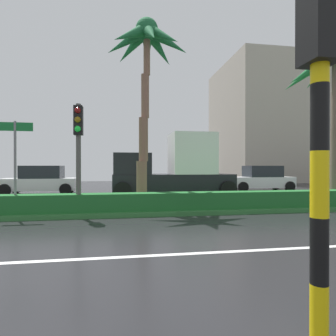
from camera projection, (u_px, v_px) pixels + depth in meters
ground_plane at (13, 209)px, 11.45m from camera, size 90.00×42.00×0.10m
median_strip at (3, 210)px, 10.46m from camera, size 85.50×4.00×0.15m
palm_tree_centre_left at (147, 52)px, 11.43m from camera, size 3.51×3.55×7.48m
palm_tree_centre at (336, 74)px, 12.31m from camera, size 4.55×4.82×6.88m
traffic_signal_median_right at (78, 138)px, 9.40m from camera, size 0.28×0.43×3.59m
street_name_sign at (15, 154)px, 9.28m from camera, size 1.10×0.08×3.00m
traffic_signal_foreground at (318, 76)px, 2.59m from camera, size 0.28×0.43×3.63m
car_in_traffic_leading at (41, 180)px, 17.26m from camera, size 4.30×2.02×1.72m
box_truck_following at (174, 169)px, 15.48m from camera, size 6.40×2.64×3.46m
car_in_traffic_second at (261, 179)px, 19.58m from camera, size 4.30×2.02×1.72m
building_far_right at (306, 125)px, 34.62m from camera, size 20.93×11.54×13.47m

